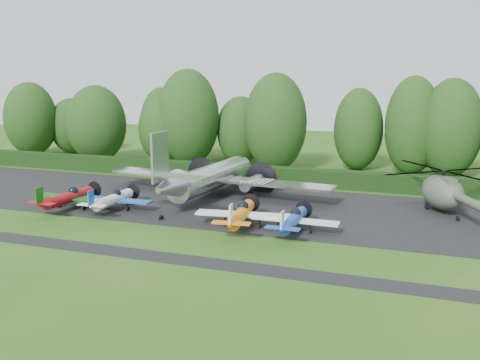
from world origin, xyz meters
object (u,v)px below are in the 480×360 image
(transport_plane, at_px, (211,177))
(light_plane_red, at_px, (69,197))
(light_plane_white, at_px, (113,199))
(light_plane_orange, at_px, (242,214))
(helicopter, at_px, (443,189))
(light_plane_blue, at_px, (294,220))

(transport_plane, distance_m, light_plane_red, 13.92)
(transport_plane, relative_size, light_plane_white, 3.35)
(light_plane_orange, relative_size, helicopter, 0.57)
(light_plane_blue, bearing_deg, transport_plane, 140.38)
(light_plane_red, xyz_separation_m, helicopter, (32.97, 10.89, 0.92))
(light_plane_white, relative_size, light_plane_blue, 1.00)
(light_plane_white, distance_m, light_plane_blue, 17.59)
(light_plane_orange, bearing_deg, transport_plane, 133.28)
(transport_plane, relative_size, helicopter, 1.73)
(light_plane_orange, distance_m, light_plane_blue, 4.39)
(light_plane_white, bearing_deg, light_plane_red, -165.25)
(helicopter, bearing_deg, light_plane_red, -138.26)
(transport_plane, xyz_separation_m, light_plane_red, (-10.74, -8.79, -1.02))
(light_plane_blue, bearing_deg, helicopter, 44.49)
(light_plane_white, bearing_deg, transport_plane, 50.22)
(helicopter, bearing_deg, light_plane_blue, -111.92)
(light_plane_red, height_order, light_plane_orange, light_plane_orange)
(light_plane_blue, bearing_deg, light_plane_red, 179.24)
(helicopter, bearing_deg, light_plane_white, -137.68)
(light_plane_red, bearing_deg, light_plane_blue, -3.38)
(light_plane_white, height_order, light_plane_blue, light_plane_white)
(transport_plane, bearing_deg, helicopter, -0.03)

